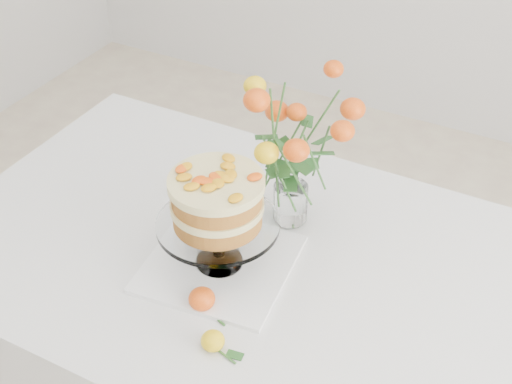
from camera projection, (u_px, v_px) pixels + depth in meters
table at (240, 275)px, 1.71m from camera, size 1.43×0.93×0.76m
napkin at (220, 264)px, 1.61m from camera, size 0.35×0.35×0.01m
cake_stand at (217, 206)px, 1.51m from camera, size 0.27×0.27×0.24m
rose_vase at (293, 136)px, 1.60m from camera, size 0.32×0.32×0.42m
loose_rose_near at (213, 341)px, 1.41m from camera, size 0.09×0.05×0.04m
loose_rose_far at (202, 299)px, 1.50m from camera, size 0.10×0.06×0.05m
stray_petal_a at (172, 259)px, 1.63m from camera, size 0.03×0.02×0.00m
stray_petal_b at (200, 284)px, 1.57m from camera, size 0.03×0.02×0.00m
stray_petal_c at (206, 302)px, 1.52m from camera, size 0.03×0.02×0.00m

